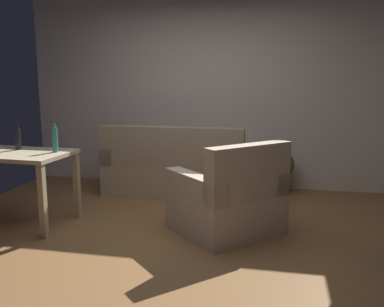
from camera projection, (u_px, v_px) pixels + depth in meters
ground_plane at (171, 242)px, 3.92m from camera, size 5.20×4.40×0.02m
wall_rear at (210, 89)px, 5.79m from camera, size 5.20×0.10×2.70m
couch at (176, 171)px, 5.46m from camera, size 1.82×0.84×0.92m
desk at (11, 162)px, 4.31m from camera, size 1.24×0.76×0.76m
potted_plant at (280, 169)px, 5.49m from camera, size 0.36×0.36×0.57m
armchair at (229, 201)px, 4.08m from camera, size 1.23×1.23×0.92m
bottle_dark at (18, 139)px, 4.40m from camera, size 0.06×0.06×0.27m
bottle_tall at (55, 139)px, 4.25m from camera, size 0.06×0.06×0.29m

